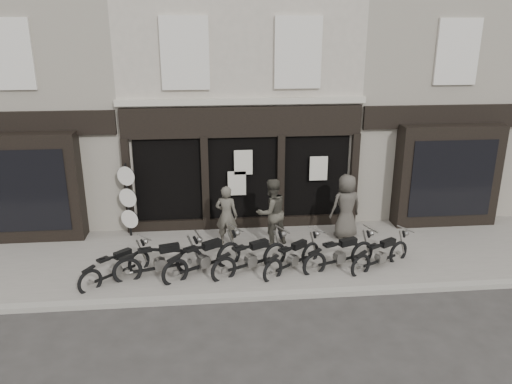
{
  "coord_description": "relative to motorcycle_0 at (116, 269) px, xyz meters",
  "views": [
    {
      "loc": [
        -1.01,
        -11.58,
        6.16
      ],
      "look_at": [
        0.27,
        1.6,
        1.71
      ],
      "focal_mm": 35.0,
      "sensor_mm": 36.0,
      "label": 1
    }
  ],
  "objects": [
    {
      "name": "kerb",
      "position": [
        3.4,
        -1.09,
        -0.33
      ],
      "size": [
        30.0,
        0.25,
        0.13
      ],
      "primitive_type": "cube",
      "color": "gray",
      "rests_on": "ground_plane"
    },
    {
      "name": "motorcycle_4",
      "position": [
        4.46,
        0.09,
        0.01
      ],
      "size": [
        1.77,
        1.48,
        1.0
      ],
      "rotation": [
        0.0,
        0.0,
        0.66
      ],
      "color": "black",
      "rests_on": "ground"
    },
    {
      "name": "man_centre",
      "position": [
        4.1,
        1.73,
        0.71
      ],
      "size": [
        1.18,
        1.07,
        1.96
      ],
      "primitive_type": "imported",
      "rotation": [
        0.0,
        0.0,
        3.58
      ],
      "color": "#3E3B32",
      "rests_on": "pavement"
    },
    {
      "name": "man_left",
      "position": [
        2.83,
        1.84,
        0.61
      ],
      "size": [
        0.73,
        0.58,
        1.76
      ],
      "primitive_type": "imported",
      "rotation": [
        0.0,
        0.0,
        2.86
      ],
      "color": "#4D4940",
      "rests_on": "pavement"
    },
    {
      "name": "neighbour_right",
      "position": [
        9.75,
        6.05,
        3.65
      ],
      "size": [
        5.6,
        6.73,
        8.34
      ],
      "color": "gray",
      "rests_on": "ground"
    },
    {
      "name": "advert_sign_post",
      "position": [
        -0.03,
        2.71,
        0.76
      ],
      "size": [
        0.54,
        0.37,
        2.36
      ],
      "rotation": [
        0.0,
        0.0,
        -0.41
      ],
      "color": "black",
      "rests_on": "ground"
    },
    {
      "name": "motorcycle_5",
      "position": [
        5.71,
        0.11,
        0.03
      ],
      "size": [
        2.09,
        1.06,
        1.05
      ],
      "rotation": [
        0.0,
        0.0,
        0.36
      ],
      "color": "black",
      "rests_on": "ground"
    },
    {
      "name": "motorcycle_0",
      "position": [
        0.0,
        0.0,
        0.0
      ],
      "size": [
        1.66,
        1.57,
        0.99
      ],
      "rotation": [
        0.0,
        0.0,
        0.74
      ],
      "color": "black",
      "rests_on": "ground"
    },
    {
      "name": "motorcycle_1",
      "position": [
        1.08,
        0.12,
        0.05
      ],
      "size": [
        2.26,
        0.93,
        1.11
      ],
      "rotation": [
        0.0,
        0.0,
        0.26
      ],
      "color": "black",
      "rests_on": "ground"
    },
    {
      "name": "man_right",
      "position": [
        6.35,
        2.01,
        0.7
      ],
      "size": [
        1.06,
        0.81,
        1.94
      ],
      "primitive_type": "imported",
      "rotation": [
        0.0,
        0.0,
        3.37
      ],
      "color": "#413C36",
      "rests_on": "pavement"
    },
    {
      "name": "motorcycle_6",
      "position": [
        6.79,
        0.03,
        0.0
      ],
      "size": [
        1.89,
        1.24,
        0.99
      ],
      "rotation": [
        0.0,
        0.0,
        0.5
      ],
      "color": "black",
      "rests_on": "ground"
    },
    {
      "name": "ground_plane",
      "position": [
        3.4,
        0.16,
        -0.39
      ],
      "size": [
        90.0,
        90.0,
        0.0
      ],
      "primitive_type": "plane",
      "color": "#2D2B28",
      "rests_on": "ground"
    },
    {
      "name": "pavement",
      "position": [
        3.4,
        1.06,
        -0.33
      ],
      "size": [
        30.0,
        4.2,
        0.12
      ],
      "primitive_type": "cube",
      "color": "slate",
      "rests_on": "ground_plane"
    },
    {
      "name": "motorcycle_2",
      "position": [
        2.17,
        0.14,
        0.05
      ],
      "size": [
        2.09,
        1.5,
        1.12
      ],
      "rotation": [
        0.0,
        0.0,
        0.56
      ],
      "color": "black",
      "rests_on": "ground"
    },
    {
      "name": "motorcycle_3",
      "position": [
        3.38,
        0.11,
        0.04
      ],
      "size": [
        2.08,
        1.3,
        1.08
      ],
      "rotation": [
        0.0,
        0.0,
        0.47
      ],
      "color": "black",
      "rests_on": "ground"
    },
    {
      "name": "central_building",
      "position": [
        3.4,
        6.11,
        3.69
      ],
      "size": [
        7.3,
        6.22,
        8.34
      ],
      "color": "#B5AB9B",
      "rests_on": "ground"
    },
    {
      "name": "neighbour_left",
      "position": [
        -2.95,
        6.05,
        3.65
      ],
      "size": [
        5.6,
        6.73,
        8.34
      ],
      "color": "gray",
      "rests_on": "ground"
    }
  ]
}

